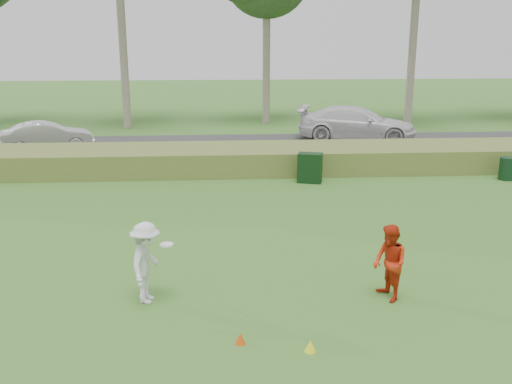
{
  "coord_description": "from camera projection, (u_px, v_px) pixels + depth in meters",
  "views": [
    {
      "loc": [
        -0.92,
        -9.53,
        5.01
      ],
      "look_at": [
        0.0,
        4.0,
        1.3
      ],
      "focal_mm": 40.0,
      "sensor_mm": 36.0,
      "label": 1
    }
  ],
  "objects": [
    {
      "name": "trash_bin",
      "position": [
        507.0,
        169.0,
        20.53
      ],
      "size": [
        0.71,
        0.71,
        0.82
      ],
      "primitive_type": "cylinder",
      "rotation": [
        0.0,
        0.0,
        0.39
      ],
      "color": "black",
      "rests_on": "ground"
    },
    {
      "name": "ground",
      "position": [
        271.0,
        316.0,
        10.55
      ],
      "size": [
        120.0,
        120.0,
        0.0
      ],
      "primitive_type": "plane",
      "color": "#316622",
      "rests_on": "ground"
    },
    {
      "name": "cone_orange",
      "position": [
        240.0,
        338.0,
        9.59
      ],
      "size": [
        0.18,
        0.18,
        0.19
      ],
      "primitive_type": "cone",
      "color": "#D7440B",
      "rests_on": "ground"
    },
    {
      "name": "player_white",
      "position": [
        146.0,
        263.0,
        10.95
      ],
      "size": [
        0.93,
        1.14,
        1.61
      ],
      "rotation": [
        0.0,
        0.0,
        1.37
      ],
      "color": "silver",
      "rests_on": "ground"
    },
    {
      "name": "utility_cabinet",
      "position": [
        310.0,
        168.0,
        20.13
      ],
      "size": [
        0.95,
        0.74,
        1.05
      ],
      "primitive_type": "cube",
      "rotation": [
        0.0,
        0.0,
        -0.28
      ],
      "color": "black",
      "rests_on": "ground"
    },
    {
      "name": "car_right",
      "position": [
        357.0,
        123.0,
        27.93
      ],
      "size": [
        6.13,
        3.8,
        1.66
      ],
      "primitive_type": "imported",
      "rotation": [
        0.0,
        0.0,
        1.29
      ],
      "color": "silver",
      "rests_on": "park_road"
    },
    {
      "name": "car_mid",
      "position": [
        47.0,
        136.0,
        25.37
      ],
      "size": [
        4.19,
        2.63,
        1.3
      ],
      "primitive_type": "imported",
      "rotation": [
        0.0,
        0.0,
        1.91
      ],
      "color": "silver",
      "rests_on": "park_road"
    },
    {
      "name": "reed_strip",
      "position": [
        242.0,
        159.0,
        21.98
      ],
      "size": [
        80.0,
        3.0,
        0.9
      ],
      "primitive_type": "cube",
      "color": "#56692A",
      "rests_on": "ground"
    },
    {
      "name": "park_road",
      "position": [
        237.0,
        146.0,
        26.9
      ],
      "size": [
        80.0,
        6.0,
        0.06
      ],
      "primitive_type": "cube",
      "color": "#2D2D2D",
      "rests_on": "ground"
    },
    {
      "name": "player_red",
      "position": [
        390.0,
        263.0,
        11.06
      ],
      "size": [
        0.73,
        0.85,
        1.52
      ],
      "primitive_type": "imported",
      "rotation": [
        0.0,
        0.0,
        -1.34
      ],
      "color": "red",
      "rests_on": "ground"
    },
    {
      "name": "cone_yellow",
      "position": [
        310.0,
        346.0,
        9.35
      ],
      "size": [
        0.19,
        0.19,
        0.21
      ],
      "primitive_type": "cone",
      "color": "yellow",
      "rests_on": "ground"
    }
  ]
}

